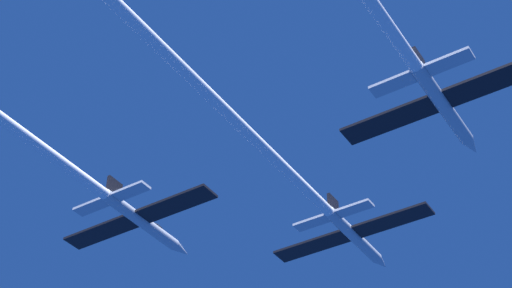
{
  "coord_description": "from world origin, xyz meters",
  "views": [
    {
      "loc": [
        35.84,
        -77.74,
        -51.97
      ],
      "look_at": [
        0.35,
        -22.38,
        0.14
      ],
      "focal_mm": 57.3,
      "sensor_mm": 36.0,
      "label": 1
    }
  ],
  "objects": [
    {
      "name": "jet_lead",
      "position": [
        0.31,
        -16.1,
        0.66
      ],
      "size": [
        20.49,
        58.87,
        3.39
      ],
      "color": "#B2BAC6"
    },
    {
      "name": "jet_left_wing",
      "position": [
        -17.99,
        -32.82,
        -0.55
      ],
      "size": [
        20.49,
        56.18,
        3.39
      ],
      "color": "#B2BAC6"
    }
  ]
}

